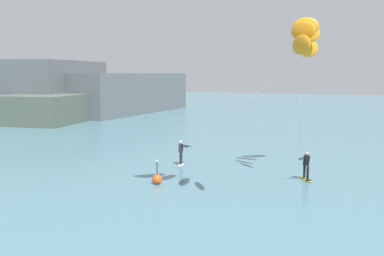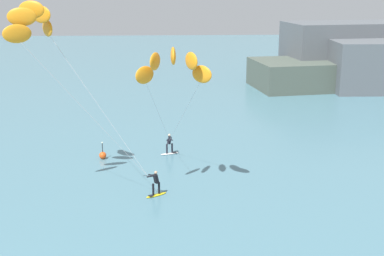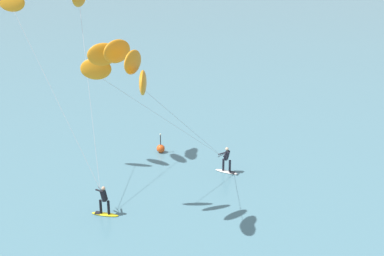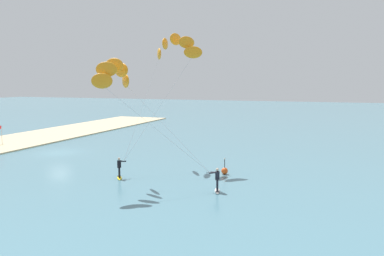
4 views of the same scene
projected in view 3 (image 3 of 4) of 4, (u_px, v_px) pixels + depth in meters
kitesurfer_mid_water at (124, 70)px, 24.89m from camera, size 4.83×9.24×9.48m
marker_buoy at (161, 148)px, 35.66m from camera, size 0.56×0.56×1.38m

